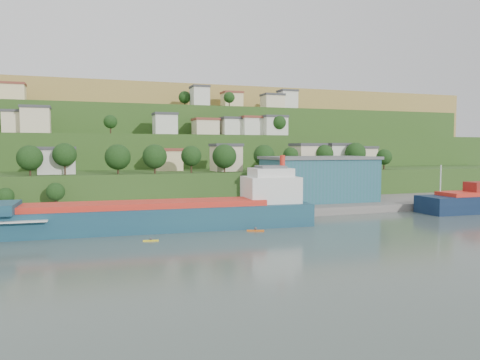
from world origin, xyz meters
name	(u,v)px	position (x,y,z in m)	size (l,w,h in m)	color
ground	(238,232)	(0.00, 0.00, 0.00)	(500.00, 500.00, 0.00)	#404E48
quay	(274,211)	(20.00, 28.00, 0.00)	(220.00, 26.00, 4.00)	slate
hillside	(138,180)	(0.03, 168.72, 0.07)	(360.00, 211.22, 96.00)	#284719
cargo_ship_near	(166,216)	(-13.14, 8.60, 2.80)	(68.65, 14.40, 17.52)	navy
warehouse	(318,178)	(35.28, 30.88, 8.43)	(31.51, 19.84, 12.80)	#215C63
kayak_orange	(255,230)	(3.93, 0.05, 0.26)	(3.54, 1.99, 0.90)	orange
kayak_yellow	(151,240)	(-18.12, -3.33, 0.21)	(2.90, 0.93, 0.71)	yellow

